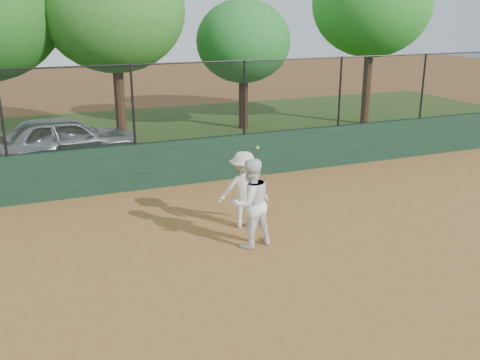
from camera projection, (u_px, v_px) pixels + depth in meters
name	position (u px, v px, depth m)	size (l,w,h in m)	color
ground	(246.00, 292.00, 8.78)	(80.00, 80.00, 0.00)	#966130
back_wall	(156.00, 165.00, 13.88)	(26.00, 0.20, 1.20)	#173320
grass_strip	(116.00, 139.00, 19.35)	(36.00, 12.00, 0.01)	#2C4B17
parked_car	(65.00, 139.00, 16.06)	(1.75, 4.35, 1.48)	#B4B8BE
player_second	(251.00, 203.00, 10.29)	(0.86, 0.67, 1.76)	white
player_main	(244.00, 190.00, 11.25)	(1.20, 0.90, 1.79)	beige
fence_assembly	(152.00, 102.00, 13.38)	(26.00, 0.06, 2.00)	black
tree_2	(114.00, 10.00, 17.65)	(4.76, 4.32, 6.51)	#4A301A
tree_3	(244.00, 42.00, 20.18)	(3.62, 3.29, 4.91)	#382212
tree_4	(373.00, 4.00, 20.64)	(4.76, 4.33, 6.78)	#472E19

